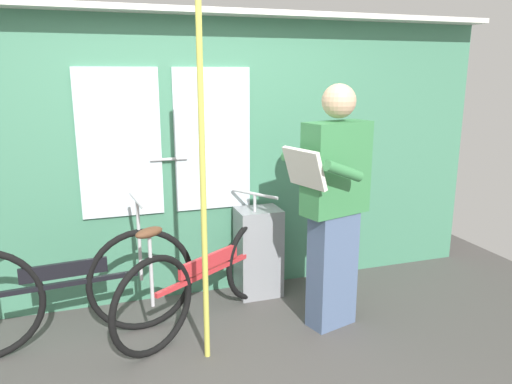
% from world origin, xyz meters
% --- Properties ---
extents(ground_plane, '(6.06, 3.81, 0.04)m').
position_xyz_m(ground_plane, '(0.00, 0.00, -0.02)').
color(ground_plane, '#474442').
extents(train_door_wall, '(5.06, 0.28, 2.22)m').
position_xyz_m(train_door_wall, '(-0.01, 1.10, 1.16)').
color(train_door_wall, '#427F60').
rests_on(train_door_wall, ground_plane).
extents(bicycle_near_door, '(1.73, 0.44, 0.95)m').
position_xyz_m(bicycle_near_door, '(-0.98, 0.55, 0.39)').
color(bicycle_near_door, black).
rests_on(bicycle_near_door, ground_plane).
extents(bicycle_leaning_behind, '(1.45, 0.98, 0.88)m').
position_xyz_m(bicycle_leaning_behind, '(-0.02, 0.54, 0.36)').
color(bicycle_leaning_behind, black).
rests_on(bicycle_leaning_behind, ground_plane).
extents(passenger_reading_newspaper, '(0.62, 0.56, 1.71)m').
position_xyz_m(passenger_reading_newspaper, '(0.80, 0.24, 0.90)').
color(passenger_reading_newspaper, slate).
rests_on(passenger_reading_newspaper, ground_plane).
extents(trash_bin_by_wall, '(0.34, 0.28, 0.72)m').
position_xyz_m(trash_bin_by_wall, '(0.47, 0.89, 0.36)').
color(trash_bin_by_wall, gray).
rests_on(trash_bin_by_wall, ground_plane).
extents(handrail_pole, '(0.04, 0.04, 2.18)m').
position_xyz_m(handrail_pole, '(-0.14, 0.11, 1.09)').
color(handrail_pole, '#C6C14C').
rests_on(handrail_pole, ground_plane).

